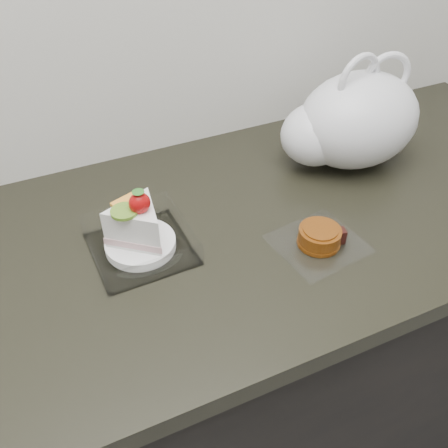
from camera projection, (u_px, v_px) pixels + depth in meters
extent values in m
cube|color=black|center=(152.00, 397.00, 1.18)|extent=(2.00, 0.60, 0.86)
cube|color=black|center=(128.00, 263.00, 0.89)|extent=(2.04, 0.64, 0.04)
cube|color=white|center=(141.00, 248.00, 0.89)|extent=(0.17, 0.17, 0.00)
cylinder|color=white|center=(141.00, 244.00, 0.88)|extent=(0.12, 0.12, 0.02)
ellipsoid|color=red|center=(140.00, 203.00, 0.81)|extent=(0.04, 0.03, 0.04)
cone|color=#2D7223|center=(138.00, 194.00, 0.80)|extent=(0.02, 0.02, 0.01)
cylinder|color=olive|center=(124.00, 211.00, 0.81)|extent=(0.05, 0.05, 0.01)
cube|color=#FF9E30|center=(128.00, 200.00, 0.84)|extent=(0.06, 0.04, 0.01)
cube|color=white|center=(318.00, 243.00, 0.90)|extent=(0.17, 0.16, 0.00)
cylinder|color=brown|center=(319.00, 237.00, 0.89)|extent=(0.10, 0.10, 0.03)
cylinder|color=brown|center=(319.00, 242.00, 0.90)|extent=(0.10, 0.10, 0.01)
cylinder|color=brown|center=(321.00, 229.00, 0.88)|extent=(0.08, 0.08, 0.00)
cube|color=black|center=(339.00, 236.00, 0.89)|extent=(0.02, 0.02, 0.03)
ellipsoid|color=silver|center=(358.00, 120.00, 1.04)|extent=(0.27, 0.21, 0.20)
ellipsoid|color=silver|center=(317.00, 134.00, 1.04)|extent=(0.16, 0.14, 0.13)
torus|color=silver|center=(359.00, 80.00, 0.98)|extent=(0.11, 0.03, 0.11)
torus|color=silver|center=(387.00, 76.00, 1.00)|extent=(0.10, 0.03, 0.10)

